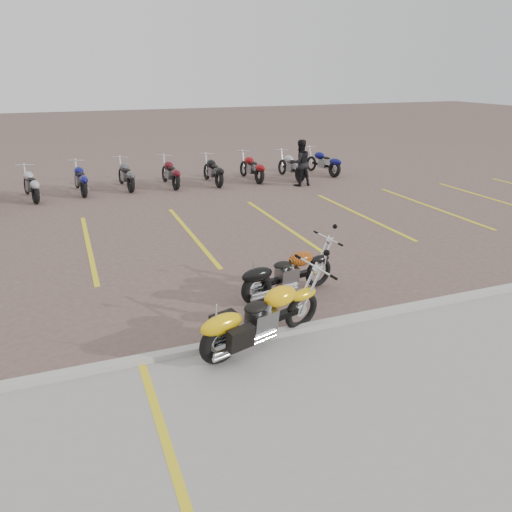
{
  "coord_description": "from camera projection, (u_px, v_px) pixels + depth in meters",
  "views": [
    {
      "loc": [
        -3.03,
        -8.82,
        4.26
      ],
      "look_at": [
        0.34,
        -0.09,
        0.75
      ],
      "focal_mm": 35.0,
      "sensor_mm": 36.0,
      "label": 1
    }
  ],
  "objects": [
    {
      "name": "parking_stripes",
      "position": [
        191.0,
        234.0,
        13.71
      ],
      "size": [
        38.0,
        5.5,
        0.01
      ],
      "primitive_type": null,
      "color": "yellow",
      "rests_on": "ground"
    },
    {
      "name": "ground",
      "position": [
        239.0,
        291.0,
        10.22
      ],
      "size": [
        100.0,
        100.0,
        0.0
      ],
      "primitive_type": "plane",
      "color": "brown",
      "rests_on": "ground"
    },
    {
      "name": "curb",
      "position": [
        278.0,
        333.0,
        8.45
      ],
      "size": [
        60.0,
        0.18,
        0.12
      ],
      "primitive_type": "cube",
      "color": "#ADAAA3",
      "rests_on": "ground"
    },
    {
      "name": "yellow_cruiser",
      "position": [
        259.0,
        319.0,
        8.02
      ],
      "size": [
        2.34,
        0.86,
        0.99
      ],
      "rotation": [
        0.12,
        0.0,
        0.3
      ],
      "color": "black",
      "rests_on": "ground"
    },
    {
      "name": "bg_bike_row",
      "position": [
        148.0,
        174.0,
        18.8
      ],
      "size": [
        15.75,
        2.07,
        1.1
      ],
      "color": "black",
      "rests_on": "ground"
    },
    {
      "name": "concrete_apron",
      "position": [
        357.0,
        429.0,
        6.29
      ],
      "size": [
        60.0,
        5.0,
        0.01
      ],
      "primitive_type": "cube",
      "color": "#9E9B93",
      "rests_on": "ground"
    },
    {
      "name": "person_b",
      "position": [
        300.0,
        163.0,
        19.14
      ],
      "size": [
        0.88,
        0.7,
        1.77
      ],
      "primitive_type": "imported",
      "rotation": [
        0.0,
        0.0,
        3.18
      ],
      "color": "black",
      "rests_on": "ground"
    },
    {
      "name": "apron_stripe",
      "position": [
        177.0,
        479.0,
        5.51
      ],
      "size": [
        0.12,
        5.0,
        0.0
      ],
      "primitive_type": "cube",
      "color": "yellow",
      "rests_on": "concrete_apron"
    },
    {
      "name": "flame_cruiser",
      "position": [
        286.0,
        275.0,
        9.84
      ],
      "size": [
        2.15,
        0.56,
        0.89
      ],
      "rotation": [
        0.06,
        0.0,
        0.2
      ],
      "color": "black",
      "rests_on": "ground"
    }
  ]
}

